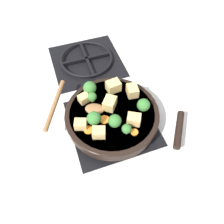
# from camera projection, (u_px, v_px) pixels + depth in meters

# --- Properties ---
(ground_plane) EXTENTS (2.40, 2.40, 0.00)m
(ground_plane) POSITION_uv_depth(u_px,v_px,m) (112.00, 123.00, 0.83)
(ground_plane) COLOR silver
(front_burner_grate) EXTENTS (0.31, 0.31, 0.03)m
(front_burner_grate) POSITION_uv_depth(u_px,v_px,m) (112.00, 122.00, 0.82)
(front_burner_grate) COLOR black
(front_burner_grate) RESTS_ON ground_plane
(rear_burner_grate) EXTENTS (0.31, 0.31, 0.03)m
(rear_burner_grate) POSITION_uv_depth(u_px,v_px,m) (87.00, 60.00, 1.01)
(rear_burner_grate) COLOR black
(rear_burner_grate) RESTS_ON ground_plane
(skillet_pan) EXTENTS (0.41, 0.37, 0.05)m
(skillet_pan) POSITION_uv_depth(u_px,v_px,m) (113.00, 115.00, 0.78)
(skillet_pan) COLOR black
(skillet_pan) RESTS_ON front_burner_grate
(wooden_spoon) EXTENTS (0.23, 0.20, 0.02)m
(wooden_spoon) POSITION_uv_depth(u_px,v_px,m) (72.00, 106.00, 0.77)
(wooden_spoon) COLOR olive
(wooden_spoon) RESTS_ON skillet_pan
(tofu_cube_center_large) EXTENTS (0.05, 0.04, 0.03)m
(tofu_cube_center_large) POSITION_uv_depth(u_px,v_px,m) (81.00, 124.00, 0.72)
(tofu_cube_center_large) COLOR #DBB770
(tofu_cube_center_large) RESTS_ON skillet_pan
(tofu_cube_near_handle) EXTENTS (0.05, 0.04, 0.03)m
(tofu_cube_near_handle) POSITION_uv_depth(u_px,v_px,m) (84.00, 98.00, 0.78)
(tofu_cube_near_handle) COLOR #DBB770
(tofu_cube_near_handle) RESTS_ON skillet_pan
(tofu_cube_east_chunk) EXTENTS (0.05, 0.05, 0.03)m
(tofu_cube_east_chunk) POSITION_uv_depth(u_px,v_px,m) (99.00, 133.00, 0.70)
(tofu_cube_east_chunk) COLOR #DBB770
(tofu_cube_east_chunk) RESTS_ON skillet_pan
(tofu_cube_west_chunk) EXTENTS (0.05, 0.05, 0.04)m
(tofu_cube_west_chunk) POSITION_uv_depth(u_px,v_px,m) (113.00, 86.00, 0.81)
(tofu_cube_west_chunk) COLOR #DBB770
(tofu_cube_west_chunk) RESTS_ON skillet_pan
(tofu_cube_back_piece) EXTENTS (0.06, 0.05, 0.04)m
(tofu_cube_back_piece) POSITION_uv_depth(u_px,v_px,m) (134.00, 119.00, 0.73)
(tofu_cube_back_piece) COLOR #DBB770
(tofu_cube_back_piece) RESTS_ON skillet_pan
(tofu_cube_front_piece) EXTENTS (0.06, 0.06, 0.04)m
(tofu_cube_front_piece) POSITION_uv_depth(u_px,v_px,m) (109.00, 104.00, 0.76)
(tofu_cube_front_piece) COLOR #DBB770
(tofu_cube_front_piece) RESTS_ON skillet_pan
(tofu_cube_mid_small) EXTENTS (0.04, 0.05, 0.04)m
(tofu_cube_mid_small) POSITION_uv_depth(u_px,v_px,m) (132.00, 91.00, 0.80)
(tofu_cube_mid_small) COLOR #DBB770
(tofu_cube_mid_small) RESTS_ON skillet_pan
(broccoli_floret_near_spoon) EXTENTS (0.05, 0.05, 0.05)m
(broccoli_floret_near_spoon) POSITION_uv_depth(u_px,v_px,m) (90.00, 88.00, 0.79)
(broccoli_floret_near_spoon) COLOR #709956
(broccoli_floret_near_spoon) RESTS_ON skillet_pan
(broccoli_floret_center_top) EXTENTS (0.05, 0.05, 0.05)m
(broccoli_floret_center_top) POSITION_uv_depth(u_px,v_px,m) (144.00, 105.00, 0.75)
(broccoli_floret_center_top) COLOR #709956
(broccoli_floret_center_top) RESTS_ON skillet_pan
(broccoli_floret_east_rim) EXTENTS (0.03, 0.03, 0.04)m
(broccoli_floret_east_rim) POSITION_uv_depth(u_px,v_px,m) (92.00, 97.00, 0.78)
(broccoli_floret_east_rim) COLOR #709956
(broccoli_floret_east_rim) RESTS_ON skillet_pan
(broccoli_floret_west_rim) EXTENTS (0.05, 0.05, 0.05)m
(broccoli_floret_west_rim) POSITION_uv_depth(u_px,v_px,m) (94.00, 118.00, 0.72)
(broccoli_floret_west_rim) COLOR #709956
(broccoli_floret_west_rim) RESTS_ON skillet_pan
(broccoli_floret_north_edge) EXTENTS (0.04, 0.04, 0.05)m
(broccoli_floret_north_edge) POSITION_uv_depth(u_px,v_px,m) (115.00, 121.00, 0.71)
(broccoli_floret_north_edge) COLOR #709956
(broccoli_floret_north_edge) RESTS_ON skillet_pan
(broccoli_floret_south_cluster) EXTENTS (0.03, 0.03, 0.04)m
(broccoli_floret_south_cluster) POSITION_uv_depth(u_px,v_px,m) (127.00, 129.00, 0.70)
(broccoli_floret_south_cluster) COLOR #709956
(broccoli_floret_south_cluster) RESTS_ON skillet_pan
(carrot_slice_orange_thin) EXTENTS (0.03, 0.03, 0.01)m
(carrot_slice_orange_thin) POSITION_uv_depth(u_px,v_px,m) (134.00, 132.00, 0.72)
(carrot_slice_orange_thin) COLOR orange
(carrot_slice_orange_thin) RESTS_ON skillet_pan
(carrot_slice_near_center) EXTENTS (0.03, 0.03, 0.01)m
(carrot_slice_near_center) POSITION_uv_depth(u_px,v_px,m) (88.00, 130.00, 0.72)
(carrot_slice_near_center) COLOR orange
(carrot_slice_near_center) RESTS_ON skillet_pan
(carrot_slice_edge_slice) EXTENTS (0.03, 0.03, 0.01)m
(carrot_slice_edge_slice) POSITION_uv_depth(u_px,v_px,m) (105.00, 120.00, 0.75)
(carrot_slice_edge_slice) COLOR orange
(carrot_slice_edge_slice) RESTS_ON skillet_pan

